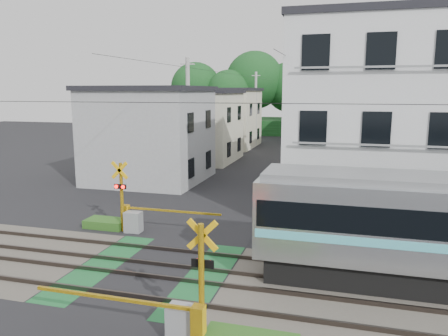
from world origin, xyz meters
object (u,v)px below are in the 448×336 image
(crossing_signal_near, at_px, (185,315))
(crossing_signal_far, at_px, (132,216))
(apartment_block, at_px, (399,120))
(pedestrian, at_px, (298,141))

(crossing_signal_near, distance_m, crossing_signal_far, 8.95)
(apartment_block, bearing_deg, pedestrian, 106.88)
(crossing_signal_near, relative_size, pedestrian, 2.97)
(crossing_signal_far, bearing_deg, apartment_block, 27.78)
(crossing_signal_far, distance_m, pedestrian, 29.66)
(crossing_signal_near, bearing_deg, apartment_block, 65.78)
(crossing_signal_far, distance_m, apartment_block, 13.14)
(crossing_signal_near, relative_size, apartment_block, 0.46)
(pedestrian, bearing_deg, apartment_block, 90.66)
(apartment_block, bearing_deg, crossing_signal_near, -114.22)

